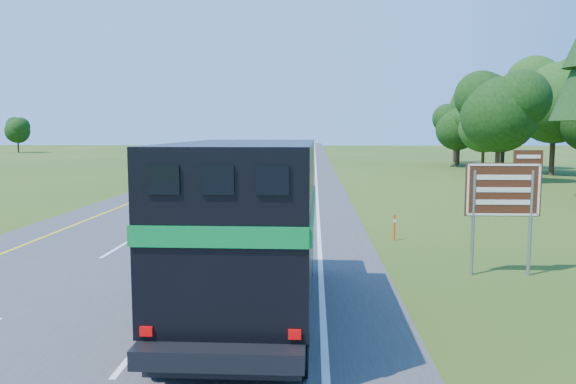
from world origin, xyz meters
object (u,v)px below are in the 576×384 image
white_suv (198,175)px  exit_sign (504,195)px  far_car (266,149)px  horse_truck (250,224)px

white_suv → exit_sign: (14.27, -25.04, 1.47)m
white_suv → far_car: bearing=92.7°
exit_sign → horse_truck: bearing=-149.8°
white_suv → far_car: 65.67m
horse_truck → white_suv: size_ratio=1.40×
exit_sign → white_suv: bearing=119.4°
white_suv → far_car: white_suv is taller
far_car → horse_truck: bearing=-89.8°
horse_truck → white_suv: 30.08m
horse_truck → far_car: (-7.66, 94.83, -1.41)m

